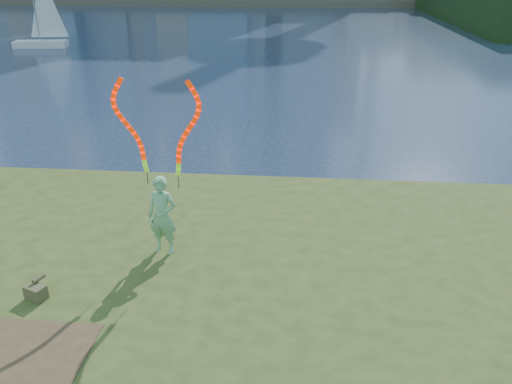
# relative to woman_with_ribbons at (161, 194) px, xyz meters

# --- Properties ---
(ground) EXTENTS (320.00, 320.00, 0.00)m
(ground) POSITION_rel_woman_with_ribbons_xyz_m (0.13, -0.87, -2.19)
(ground) COLOR #18243C
(ground) RESTS_ON ground
(grassy_knoll) EXTENTS (20.00, 18.00, 0.80)m
(grassy_knoll) POSITION_rel_woman_with_ribbons_xyz_m (0.13, -3.16, -1.85)
(grassy_knoll) COLOR #364518
(grassy_knoll) RESTS_ON ground
(woman_with_ribbons) EXTENTS (2.08, 0.60, 4.16)m
(woman_with_ribbons) POSITION_rel_woman_with_ribbons_xyz_m (0.00, 0.00, 0.00)
(woman_with_ribbons) COLOR #1B8023
(woman_with_ribbons) RESTS_ON grassy_knoll
(canvas_bag) EXTENTS (0.46, 0.52, 0.37)m
(canvas_bag) POSITION_rel_woman_with_ribbons_xyz_m (-2.05, -1.92, -1.24)
(canvas_bag) COLOR #4D4925
(canvas_bag) RESTS_ON grassy_knoll
(sailboat) EXTENTS (4.65, 2.02, 6.97)m
(sailboat) POSITION_rel_woman_with_ribbons_xyz_m (-18.96, 32.59, -0.99)
(sailboat) COLOR silver
(sailboat) RESTS_ON ground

